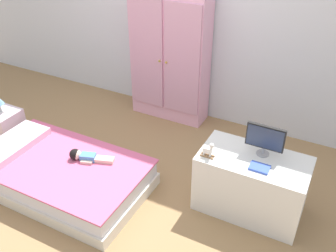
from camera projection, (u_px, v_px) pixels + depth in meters
The scene contains 10 objects.
ground_plane at pixel (113, 190), 3.35m from camera, with size 10.00×10.00×0.02m, color #99754C.
bed at pixel (63, 175), 3.31m from camera, with size 1.47×0.87×0.26m.
pillow at pixel (14, 143), 3.42m from camera, with size 0.31×0.62×0.07m, color silver.
doll at pixel (83, 156), 3.25m from camera, with size 0.38×0.19×0.10m.
nightstand at pixel (6, 127), 3.87m from camera, with size 0.30×0.30×0.36m, color silver.
wardrobe at pixel (170, 56), 4.04m from camera, with size 0.84×0.32×1.44m.
tv_stand at pixel (251, 184), 3.01m from camera, with size 0.84×0.46×0.52m, color silver.
tv_monitor at pixel (265, 138), 2.83m from camera, with size 0.29×0.10×0.26m.
rocking_horse_toy at pixel (209, 150), 2.85m from camera, with size 0.11×0.04×0.13m.
book_blue at pixel (259, 168), 2.76m from camera, with size 0.15×0.11×0.02m, color blue.
Camera 1 is at (1.58, -2.00, 2.28)m, focal length 40.30 mm.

